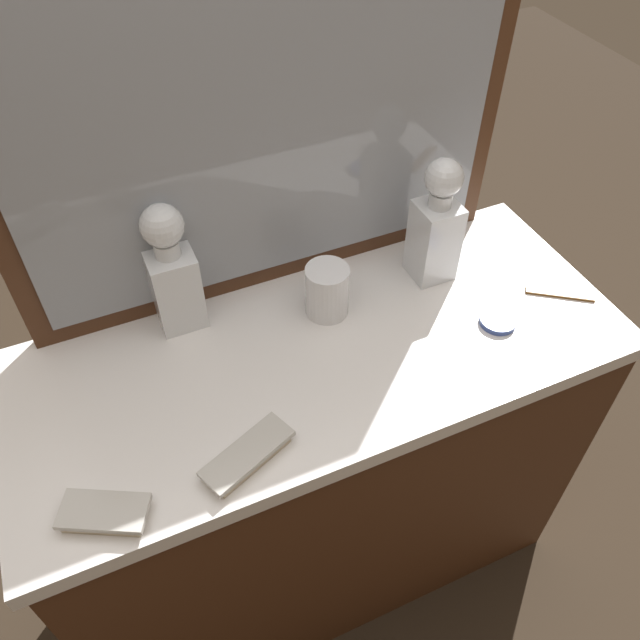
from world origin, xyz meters
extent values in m
plane|color=#2D2319|center=(0.00, 0.00, 0.00)|extent=(6.00, 6.00, 0.00)
cube|color=#472816|center=(0.00, 0.00, 0.40)|extent=(1.13, 0.47, 0.81)
cube|color=white|center=(0.00, 0.00, 0.82)|extent=(1.17, 0.49, 0.04)
cube|color=#472816|center=(0.00, 0.23, 1.17)|extent=(0.97, 0.03, 0.65)
cube|color=gray|center=(0.00, 0.21, 1.17)|extent=(0.89, 0.01, 0.57)
cube|color=white|center=(0.30, 0.10, 0.93)|extent=(0.08, 0.08, 0.17)
cube|color=#9E5619|center=(0.30, 0.10, 0.91)|extent=(0.07, 0.07, 0.13)
cylinder|color=white|center=(0.30, 0.10, 1.03)|extent=(0.04, 0.04, 0.03)
sphere|color=white|center=(0.30, 0.10, 1.08)|extent=(0.07, 0.07, 0.07)
cube|color=white|center=(-0.21, 0.18, 0.92)|extent=(0.09, 0.09, 0.16)
cube|color=#9E5619|center=(-0.21, 0.18, 0.89)|extent=(0.07, 0.07, 0.09)
cylinder|color=white|center=(-0.21, 0.18, 1.02)|extent=(0.05, 0.05, 0.03)
sphere|color=white|center=(-0.21, 0.18, 1.07)|extent=(0.08, 0.08, 0.08)
cylinder|color=white|center=(0.05, 0.09, 0.90)|extent=(0.09, 0.09, 0.11)
cylinder|color=silver|center=(0.05, 0.09, 0.85)|extent=(0.08, 0.08, 0.01)
cube|color=#B7A88C|center=(-0.20, -0.17, 0.85)|extent=(0.15, 0.10, 0.01)
cube|color=#B7B5AD|center=(-0.20, -0.17, 0.86)|extent=(0.17, 0.11, 0.01)
cube|color=#B7A88C|center=(-0.43, -0.18, 0.85)|extent=(0.13, 0.10, 0.01)
cube|color=#B7B5AD|center=(-0.43, -0.18, 0.86)|extent=(0.15, 0.12, 0.01)
cylinder|color=#33478C|center=(0.34, -0.08, 0.85)|extent=(0.07, 0.07, 0.01)
cube|color=brown|center=(0.50, -0.06, 0.84)|extent=(0.12, 0.09, 0.01)
camera|label=1|loc=(-0.32, -0.72, 1.75)|focal=36.14mm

